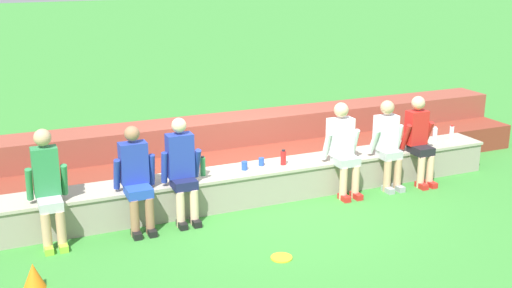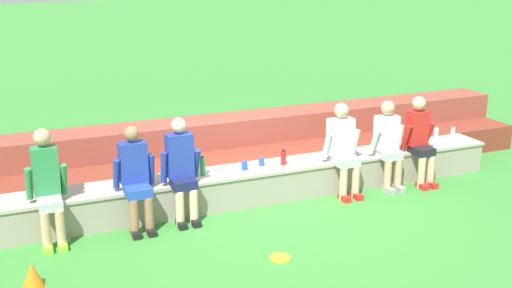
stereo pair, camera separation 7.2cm
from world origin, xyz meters
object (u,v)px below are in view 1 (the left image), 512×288
Objects in this scene: person_rightmost_edge at (419,139)px; water_bottle_near_right at (435,134)px; plastic_cup_left_end at (244,166)px; plastic_cup_middle at (261,162)px; water_bottle_center_gap at (203,166)px; person_right_of_center at (343,147)px; water_bottle_mid_left at (283,158)px; person_far_right at (388,142)px; person_left_of_center at (136,177)px; water_bottle_mid_right at (452,133)px; frisbee at (281,258)px; person_center at (182,168)px; person_far_left at (48,185)px; sports_cone at (34,276)px.

person_rightmost_edge is 0.72m from water_bottle_near_right.
plastic_cup_middle is at bearing 14.15° from plastic_cup_left_end.
person_rightmost_edge reaches higher than water_bottle_center_gap.
person_right_of_center is 0.87m from water_bottle_mid_left.
water_bottle_near_right is 3.04m from plastic_cup_middle.
person_rightmost_edge is 11.15× the size of plastic_cup_left_end.
person_rightmost_edge is (0.55, -0.02, -0.00)m from person_far_right.
water_bottle_mid_right is at bearing 3.48° from person_left_of_center.
frisbee is (-2.45, -1.49, -0.69)m from person_far_right.
water_bottle_mid_right reaches higher than plastic_cup_middle.
water_bottle_near_right is (4.31, 0.35, -0.13)m from person_center.
person_far_left is 1.66m from person_center.
person_right_of_center is 5.33× the size of frisbee.
plastic_cup_left_end is at bearing 9.73° from person_left_of_center.
water_bottle_center_gap is (2.03, 0.27, -0.12)m from person_far_left.
water_bottle_mid_right is at bearing -0.45° from plastic_cup_middle.
water_bottle_mid_right reaches higher than plastic_cup_left_end.
person_far_left is 1.27m from sports_cone.
sports_cone is (-5.13, -1.06, -0.56)m from person_far_right.
water_bottle_mid_left is 1.86× the size of plastic_cup_left_end.
person_right_of_center is at bearing 0.37° from person_left_of_center.
water_bottle_mid_left is at bearing 9.12° from person_center.
person_far_right is (0.75, -0.03, -0.02)m from person_right_of_center.
water_bottle_mid_right reaches higher than sports_cone.
plastic_cup_middle is (1.87, 0.34, -0.15)m from person_left_of_center.
person_right_of_center is 2.05m from water_bottle_center_gap.
person_center is 2.32m from sports_cone.
water_bottle_near_right is at bearing 0.20° from plastic_cup_middle.
frisbee is (-3.91, -1.82, -0.59)m from water_bottle_mid_right.
person_rightmost_edge is 4.84× the size of water_bottle_center_gap.
water_bottle_mid_right is (3.04, 0.06, 0.01)m from water_bottle_mid_left.
person_right_of_center is 1.01× the size of person_rightmost_edge.
water_bottle_center_gap is (0.38, 0.27, -0.11)m from person_center.
frisbee is (-0.57, -1.85, -0.53)m from plastic_cup_middle.
plastic_cup_left_end is at bearing -179.27° from water_bottle_mid_right.
water_bottle_mid_left is (-1.58, 0.27, -0.11)m from person_far_right.
water_bottle_near_right reaches higher than plastic_cup_middle.
person_right_of_center is 4.81× the size of sports_cone.
person_left_of_center is 5.97× the size of water_bottle_mid_left.
person_center is 5.00× the size of water_bottle_center_gap.
person_right_of_center is 1.94m from water_bottle_near_right.
person_right_of_center reaches higher than frisbee.
person_far_left is at bearing -173.51° from plastic_cup_middle.
water_bottle_near_right is at bearing 32.30° from person_rightmost_edge.
frisbee is at bearing -153.84° from person_rightmost_edge.
plastic_cup_middle is (-1.14, 0.32, -0.17)m from person_right_of_center.
sports_cone is (-3.55, -1.33, -0.45)m from water_bottle_mid_left.
water_bottle_mid_left is 0.80× the size of sports_cone.
person_right_of_center is (2.40, 0.02, -0.01)m from person_center.
person_left_of_center is at bearing -179.60° from person_center.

